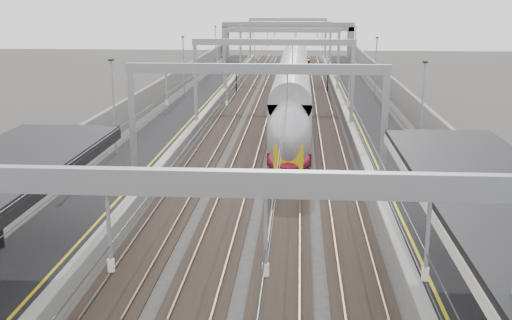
# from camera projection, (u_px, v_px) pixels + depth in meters

# --- Properties ---
(platform_left) EXTENTS (4.00, 120.00, 1.00)m
(platform_left) POSITION_uv_depth(u_px,v_px,m) (183.00, 119.00, 55.70)
(platform_left) COLOR black
(platform_left) RESTS_ON ground
(platform_right) EXTENTS (4.00, 120.00, 1.00)m
(platform_right) POSITION_uv_depth(u_px,v_px,m) (368.00, 122.00, 54.65)
(platform_right) COLOR black
(platform_right) RESTS_ON ground
(tracks) EXTENTS (11.40, 140.00, 0.20)m
(tracks) POSITION_uv_depth(u_px,v_px,m) (275.00, 126.00, 55.29)
(tracks) COLOR black
(tracks) RESTS_ON ground
(overhead_line) EXTENTS (13.00, 140.00, 6.60)m
(overhead_line) POSITION_uv_depth(u_px,v_px,m) (278.00, 49.00, 60.20)
(overhead_line) COLOR gray
(overhead_line) RESTS_ON platform_left
(overbridge) EXTENTS (22.00, 2.20, 6.90)m
(overbridge) POSITION_uv_depth(u_px,v_px,m) (288.00, 32.00, 107.22)
(overbridge) COLOR slate
(overbridge) RESTS_ON ground
(wall_left) EXTENTS (0.30, 120.00, 3.20)m
(wall_left) POSITION_uv_depth(u_px,v_px,m) (146.00, 106.00, 55.64)
(wall_left) COLOR slate
(wall_left) RESTS_ON ground
(wall_right) EXTENTS (0.30, 120.00, 3.20)m
(wall_right) POSITION_uv_depth(u_px,v_px,m) (407.00, 109.00, 54.17)
(wall_right) COLOR slate
(wall_right) RESTS_ON ground
(train) EXTENTS (2.84, 51.79, 4.49)m
(train) POSITION_uv_depth(u_px,v_px,m) (293.00, 90.00, 61.66)
(train) COLOR maroon
(train) RESTS_ON ground
(signal_green) EXTENTS (0.32, 0.32, 3.48)m
(signal_green) POSITION_uv_depth(u_px,v_px,m) (236.00, 73.00, 73.69)
(signal_green) COLOR black
(signal_green) RESTS_ON ground
(signal_red_near) EXTENTS (0.32, 0.32, 3.48)m
(signal_red_near) POSITION_uv_depth(u_px,v_px,m) (309.00, 66.00, 81.06)
(signal_red_near) COLOR black
(signal_red_near) RESTS_ON ground
(signal_red_far) EXTENTS (0.32, 0.32, 3.48)m
(signal_red_far) POSITION_uv_depth(u_px,v_px,m) (328.00, 72.00, 74.98)
(signal_red_far) COLOR black
(signal_red_far) RESTS_ON ground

